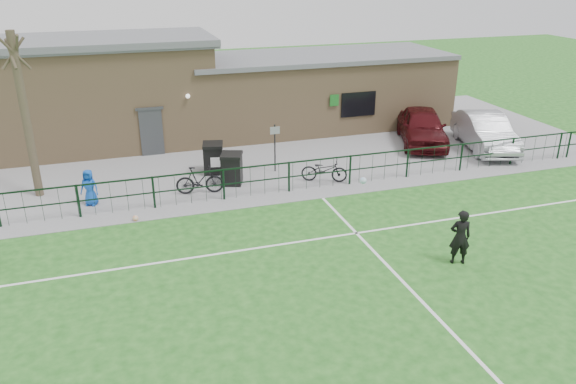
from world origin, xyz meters
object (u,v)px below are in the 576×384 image
object	(u,v)px
bare_tree	(26,117)
sign_post	(275,148)
wheelie_bin_right	(232,170)
bicycle_e	(324,170)
wheelie_bin_left	(213,159)
car_silver	(485,132)
spectator_child	(89,187)
car_maroon	(422,126)
bicycle_d	(200,180)
ball_ground	(135,218)

from	to	relation	value
bare_tree	sign_post	xyz separation A→B (m)	(9.12, -0.22, -1.98)
wheelie_bin_right	bicycle_e	bearing A→B (deg)	5.37
wheelie_bin_left	bare_tree	bearing A→B (deg)	-164.43
car_silver	spectator_child	distance (m)	17.40
car_maroon	bicycle_e	size ratio (longest dim) A/B	2.72
sign_post	car_silver	distance (m)	10.09
sign_post	spectator_child	world-z (taller)	sign_post
bicycle_d	bicycle_e	bearing A→B (deg)	-84.12
bare_tree	car_maroon	world-z (taller)	bare_tree
wheelie_bin_right	spectator_child	xyz separation A→B (m)	(-5.27, -0.50, 0.09)
wheelie_bin_right	bicycle_d	distance (m)	1.52
wheelie_bin_left	wheelie_bin_right	size ratio (longest dim) A/B	1.02
sign_post	spectator_child	distance (m)	7.39
wheelie_bin_right	car_silver	xyz separation A→B (m)	(12.08, 0.75, 0.24)
car_maroon	ball_ground	distance (m)	14.38
bicycle_d	bare_tree	bearing A→B (deg)	82.66
car_maroon	spectator_child	size ratio (longest dim) A/B	3.71
bicycle_d	wheelie_bin_right	bearing A→B (deg)	-55.80
wheelie_bin_left	spectator_child	size ratio (longest dim) A/B	0.88
wheelie_bin_right	bicycle_d	world-z (taller)	wheelie_bin_right
bicycle_d	ball_ground	xyz separation A→B (m)	(-2.49, -1.70, -0.45)
spectator_child	wheelie_bin_right	bearing A→B (deg)	28.55
ball_ground	bicycle_e	bearing A→B (deg)	11.06
wheelie_bin_left	bicycle_e	size ratio (longest dim) A/B	0.64
sign_post	car_silver	xyz separation A→B (m)	(10.09, -0.06, -0.19)
sign_post	bicycle_e	world-z (taller)	sign_post
sign_post	bicycle_e	bearing A→B (deg)	-48.40
car_maroon	bicycle_d	size ratio (longest dim) A/B	2.78
bicycle_d	spectator_child	xyz separation A→B (m)	(-3.90, 0.15, 0.13)
bare_tree	sign_post	distance (m)	9.34
car_silver	bicycle_d	world-z (taller)	car_silver
wheelie_bin_left	car_maroon	world-z (taller)	car_maroon
bare_tree	wheelie_bin_right	bearing A→B (deg)	-8.20
bicycle_e	bare_tree	bearing A→B (deg)	104.34
sign_post	ball_ground	bearing A→B (deg)	-151.71
bicycle_e	spectator_child	xyz separation A→B (m)	(-8.79, 0.40, 0.19)
wheelie_bin_right	spectator_child	bearing A→B (deg)	-154.72
wheelie_bin_right	bare_tree	bearing A→B (deg)	-168.36
car_silver	bicycle_d	distance (m)	13.53
wheelie_bin_right	sign_post	bearing A→B (deg)	41.77
bicycle_d	bicycle_e	xyz separation A→B (m)	(4.88, -0.26, -0.06)
sign_post	ball_ground	world-z (taller)	sign_post
car_maroon	wheelie_bin_left	bearing A→B (deg)	-153.36
bare_tree	spectator_child	world-z (taller)	bare_tree
wheelie_bin_left	ball_ground	bearing A→B (deg)	-119.89
wheelie_bin_right	car_maroon	size ratio (longest dim) A/B	0.23
bare_tree	ball_ground	bearing A→B (deg)	-45.89
wheelie_bin_left	ball_ground	size ratio (longest dim) A/B	5.76
wheelie_bin_left	spectator_child	bearing A→B (deg)	-145.99
bicycle_e	ball_ground	world-z (taller)	bicycle_e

